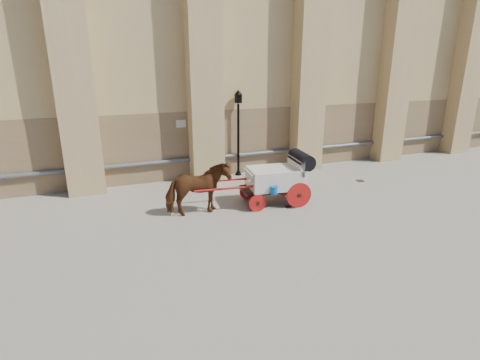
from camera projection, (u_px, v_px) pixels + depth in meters
name	position (u px, v px, depth m)	size (l,w,h in m)	color
ground	(260.00, 203.00, 13.98)	(90.00, 90.00, 0.00)	gray
horse	(198.00, 189.00, 12.70)	(0.98, 2.15, 1.81)	#593214
carriage	(279.00, 176.00, 13.74)	(4.44, 1.67, 1.90)	black
street_lamp	(238.00, 131.00, 16.86)	(0.36, 0.36, 3.88)	black
drain_grate_near	(290.00, 207.00, 13.60)	(0.32, 0.32, 0.01)	black
drain_grate_far	(360.00, 181.00, 16.58)	(0.32, 0.32, 0.01)	black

